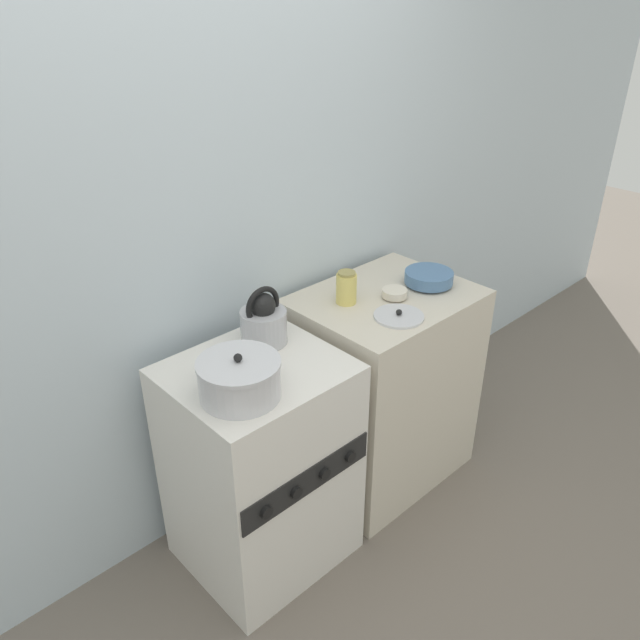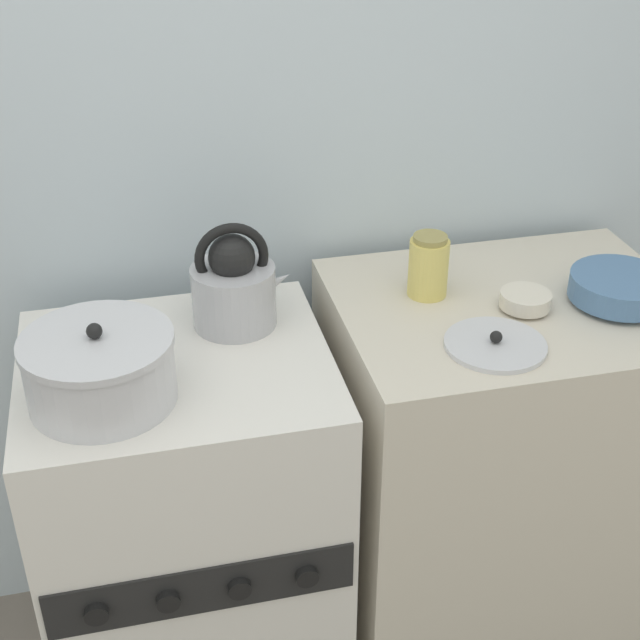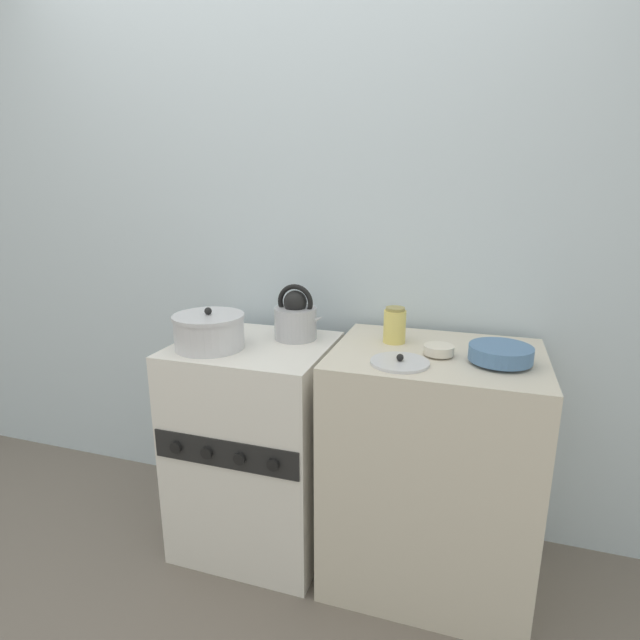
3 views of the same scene
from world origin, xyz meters
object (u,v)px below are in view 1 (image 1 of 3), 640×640
object	(u,v)px
stove	(261,466)
small_ceramic_bowl	(395,293)
kettle	(264,321)
loose_pot_lid	(399,316)
enamel_bowl	(429,277)
storage_jar	(346,288)
cooking_pot	(239,379)

from	to	relation	value
stove	small_ceramic_bowl	distance (m)	0.87
kettle	loose_pot_lid	xyz separation A→B (m)	(0.46, -0.25, -0.05)
enamel_bowl	storage_jar	bearing A→B (deg)	161.43
small_ceramic_bowl	stove	bearing A→B (deg)	178.88
storage_jar	loose_pot_lid	xyz separation A→B (m)	(0.06, -0.23, -0.06)
cooking_pot	enamel_bowl	world-z (taller)	cooking_pot
small_ceramic_bowl	loose_pot_lid	size ratio (longest dim) A/B	0.53
storage_jar	loose_pot_lid	distance (m)	0.24
cooking_pot	small_ceramic_bowl	world-z (taller)	cooking_pot
cooking_pot	enamel_bowl	size ratio (longest dim) A/B	1.31
enamel_bowl	loose_pot_lid	size ratio (longest dim) A/B	1.05
enamel_bowl	loose_pot_lid	distance (m)	0.33
kettle	small_ceramic_bowl	world-z (taller)	kettle
loose_pot_lid	kettle	bearing A→B (deg)	151.20
kettle	enamel_bowl	distance (m)	0.79
enamel_bowl	storage_jar	distance (m)	0.39
enamel_bowl	small_ceramic_bowl	size ratio (longest dim) A/B	1.98
kettle	stove	bearing A→B (deg)	-139.12
stove	cooking_pot	world-z (taller)	cooking_pot
stove	kettle	bearing A→B (deg)	40.88
stove	cooking_pot	distance (m)	0.53
small_ceramic_bowl	storage_jar	world-z (taller)	storage_jar
stove	enamel_bowl	xyz separation A→B (m)	(0.91, -0.03, 0.51)
loose_pot_lid	small_ceramic_bowl	bearing A→B (deg)	46.46
enamel_bowl	loose_pot_lid	world-z (taller)	enamel_bowl
cooking_pot	loose_pot_lid	bearing A→B (deg)	-3.11
enamel_bowl	small_ceramic_bowl	world-z (taller)	enamel_bowl
stove	loose_pot_lid	world-z (taller)	loose_pot_lid
enamel_bowl	storage_jar	size ratio (longest dim) A/B	1.53
kettle	storage_jar	size ratio (longest dim) A/B	1.66
kettle	small_ceramic_bowl	size ratio (longest dim) A/B	2.16
kettle	storage_jar	distance (m)	0.40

